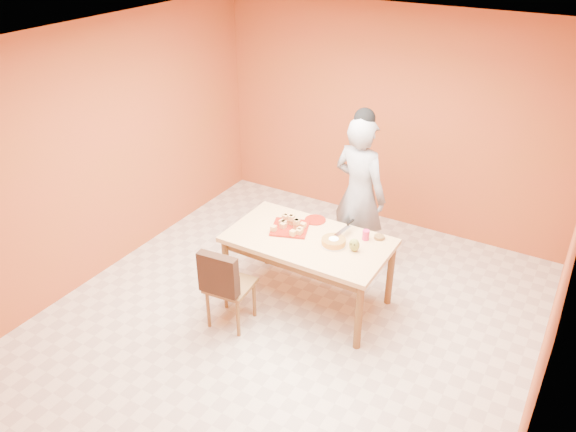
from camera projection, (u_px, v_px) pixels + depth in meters
The scene contains 17 objects.
floor at pixel (286, 322), 5.58m from camera, with size 5.00×5.00×0.00m, color beige.
ceiling at pixel (286, 46), 4.27m from camera, with size 5.00×5.00×0.00m, color silver.
wall_back at pixel (391, 120), 6.81m from camera, with size 4.50×4.50×0.00m, color #B14828.
wall_left at pixel (103, 152), 5.92m from camera, with size 5.00×5.00×0.00m, color #B14828.
wall_right at pixel (562, 278), 3.93m from camera, with size 5.00×5.00×0.00m, color #B14828.
dining_table at pixel (308, 247), 5.57m from camera, with size 1.60×0.90×0.76m.
dining_chair at pixel (229, 284), 5.36m from camera, with size 0.45×0.51×0.89m.
pastry_pile at pixel (290, 223), 5.65m from camera, with size 0.32×0.32×0.11m, color #E3B561, non-canonical shape.
person at pixel (359, 194), 6.07m from camera, with size 0.65×0.43×1.78m, color #939496.
pastry_platter at pixel (290, 228), 5.68m from camera, with size 0.36×0.36×0.02m, color maroon.
red_dinner_plate at pixel (315, 220), 5.83m from camera, with size 0.22×0.22×0.01m, color maroon.
white_cake_plate at pixel (333, 244), 5.42m from camera, with size 0.25×0.25×0.01m, color white.
sponge_cake at pixel (334, 241), 5.40m from camera, with size 0.24×0.24×0.05m, color gold.
cake_server at pixel (343, 231), 5.52m from camera, with size 0.05×0.25×0.01m, color silver.
egg_ornament at pixel (354, 245), 5.30m from camera, with size 0.10×0.08×0.13m, color olive.
magenta_glass at pixel (366, 235), 5.48m from camera, with size 0.07×0.07×0.10m, color #CE1E55.
checker_tin at pixel (379, 237), 5.51m from camera, with size 0.10×0.10×0.03m, color #38230F.
Camera 1 is at (2.22, -3.75, 3.65)m, focal length 35.00 mm.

